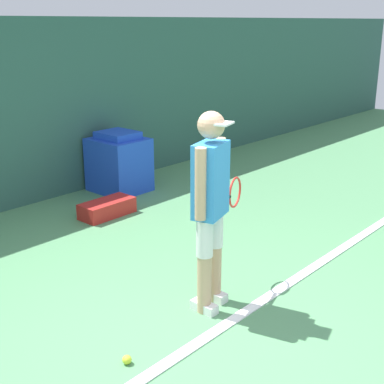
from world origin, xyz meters
TOP-DOWN VIEW (x-y plane):
  - ground_plane at (0.00, 0.00)m, footprint 24.00×24.00m
  - court_baseline at (0.00, 0.01)m, footprint 21.60×0.10m
  - tennis_player at (0.51, 0.32)m, footprint 0.92×0.39m
  - tennis_ball at (-0.53, 0.22)m, footprint 0.07×0.07m
  - covered_chair at (2.18, 3.41)m, footprint 0.67×0.75m
  - equipment_bag at (1.36, 2.72)m, footprint 0.70×0.33m

SIDE VIEW (x-z plane):
  - ground_plane at x=0.00m, z-range 0.00..0.00m
  - court_baseline at x=0.00m, z-range 0.00..0.01m
  - tennis_ball at x=-0.53m, z-range 0.00..0.07m
  - equipment_bag at x=1.36m, z-range 0.00..0.20m
  - covered_chair at x=2.18m, z-range -0.02..0.84m
  - tennis_player at x=0.51m, z-range 0.10..1.79m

